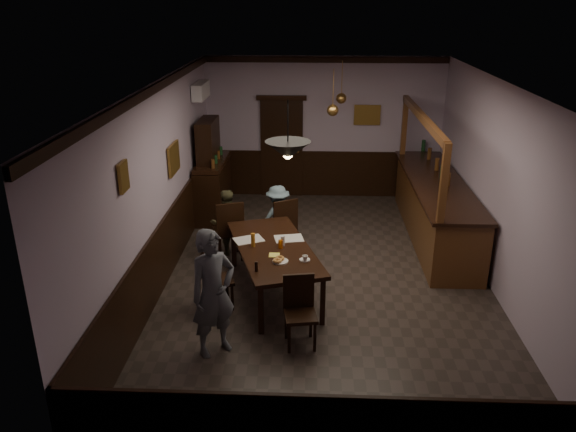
# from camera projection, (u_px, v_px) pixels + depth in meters

# --- Properties ---
(room) EXTENTS (5.01, 8.01, 3.01)m
(room) POSITION_uv_depth(u_px,v_px,m) (328.00, 189.00, 8.23)
(room) COLOR #2D2621
(room) RESTS_ON ground
(dining_table) EXTENTS (1.62, 2.40, 0.75)m
(dining_table) POSITION_uv_depth(u_px,v_px,m) (274.00, 251.00, 8.15)
(dining_table) COLOR black
(dining_table) RESTS_ON ground
(chair_far_left) EXTENTS (0.58, 0.58, 1.05)m
(chair_far_left) POSITION_uv_depth(u_px,v_px,m) (229.00, 228.00, 9.22)
(chair_far_left) COLOR black
(chair_far_left) RESTS_ON ground
(chair_far_right) EXTENTS (0.59, 0.59, 1.01)m
(chair_far_right) POSITION_uv_depth(u_px,v_px,m) (283.00, 224.00, 9.45)
(chair_far_right) COLOR black
(chair_far_right) RESTS_ON ground
(chair_near) EXTENTS (0.45, 0.45, 0.91)m
(chair_near) POSITION_uv_depth(u_px,v_px,m) (300.00, 307.00, 7.03)
(chair_near) COLOR black
(chair_near) RESTS_ON ground
(chair_side) EXTENTS (0.50, 0.50, 0.89)m
(chair_side) POSITION_uv_depth(u_px,v_px,m) (213.00, 277.00, 7.81)
(chair_side) COLOR black
(chair_side) RESTS_ON ground
(person_standing) EXTENTS (0.71, 0.68, 1.63)m
(person_standing) POSITION_uv_depth(u_px,v_px,m) (213.00, 293.00, 6.72)
(person_standing) COLOR slate
(person_standing) RESTS_ON ground
(person_seated_left) EXTENTS (0.70, 0.65, 1.14)m
(person_seated_left) POSITION_uv_depth(u_px,v_px,m) (226.00, 222.00, 9.47)
(person_seated_left) COLOR brown
(person_seated_left) RESTS_ON ground
(person_seated_right) EXTENTS (0.85, 0.73, 1.14)m
(person_seated_right) POSITION_uv_depth(u_px,v_px,m) (278.00, 217.00, 9.69)
(person_seated_right) COLOR slate
(person_seated_right) RESTS_ON ground
(newspaper_left) EXTENTS (0.51, 0.45, 0.01)m
(newspaper_left) POSITION_uv_depth(u_px,v_px,m) (249.00, 240.00, 8.34)
(newspaper_left) COLOR silver
(newspaper_left) RESTS_ON dining_table
(newspaper_right) EXTENTS (0.47, 0.38, 0.01)m
(newspaper_right) POSITION_uv_depth(u_px,v_px,m) (289.00, 238.00, 8.38)
(newspaper_right) COLOR silver
(newspaper_right) RESTS_ON dining_table
(napkin) EXTENTS (0.19, 0.19, 0.00)m
(napkin) POSITION_uv_depth(u_px,v_px,m) (274.00, 255.00, 7.85)
(napkin) COLOR #F0E558
(napkin) RESTS_ON dining_table
(saucer) EXTENTS (0.15, 0.15, 0.01)m
(saucer) POSITION_uv_depth(u_px,v_px,m) (305.00, 260.00, 7.71)
(saucer) COLOR white
(saucer) RESTS_ON dining_table
(coffee_cup) EXTENTS (0.10, 0.10, 0.07)m
(coffee_cup) POSITION_uv_depth(u_px,v_px,m) (305.00, 258.00, 7.65)
(coffee_cup) COLOR white
(coffee_cup) RESTS_ON saucer
(pastry_plate) EXTENTS (0.22, 0.22, 0.01)m
(pastry_plate) POSITION_uv_depth(u_px,v_px,m) (280.00, 261.00, 7.66)
(pastry_plate) COLOR white
(pastry_plate) RESTS_ON dining_table
(pastry_ring_a) EXTENTS (0.13, 0.13, 0.04)m
(pastry_ring_a) POSITION_uv_depth(u_px,v_px,m) (277.00, 261.00, 7.61)
(pastry_ring_a) COLOR #C68C47
(pastry_ring_a) RESTS_ON pastry_plate
(pastry_ring_b) EXTENTS (0.13, 0.13, 0.04)m
(pastry_ring_b) POSITION_uv_depth(u_px,v_px,m) (280.00, 258.00, 7.68)
(pastry_ring_b) COLOR #C68C47
(pastry_ring_b) RESTS_ON pastry_plate
(soda_can) EXTENTS (0.07, 0.07, 0.12)m
(soda_can) POSITION_uv_depth(u_px,v_px,m) (281.00, 244.00, 8.06)
(soda_can) COLOR orange
(soda_can) RESTS_ON dining_table
(beer_glass) EXTENTS (0.06, 0.06, 0.20)m
(beer_glass) POSITION_uv_depth(u_px,v_px,m) (253.00, 240.00, 8.09)
(beer_glass) COLOR #BF721E
(beer_glass) RESTS_ON dining_table
(water_glass) EXTENTS (0.06, 0.06, 0.15)m
(water_glass) POSITION_uv_depth(u_px,v_px,m) (283.00, 241.00, 8.13)
(water_glass) COLOR silver
(water_glass) RESTS_ON dining_table
(pepper_mill) EXTENTS (0.04, 0.04, 0.14)m
(pepper_mill) POSITION_uv_depth(u_px,v_px,m) (256.00, 266.00, 7.37)
(pepper_mill) COLOR black
(pepper_mill) RESTS_ON dining_table
(sideboard) EXTENTS (0.52, 1.47, 1.94)m
(sideboard) POSITION_uv_depth(u_px,v_px,m) (212.00, 178.00, 11.06)
(sideboard) COLOR black
(sideboard) RESTS_ON ground
(bar_counter) EXTENTS (0.94, 4.04, 2.27)m
(bar_counter) POSITION_uv_depth(u_px,v_px,m) (435.00, 207.00, 10.11)
(bar_counter) COLOR #523116
(bar_counter) RESTS_ON ground
(door_back) EXTENTS (0.90, 0.06, 2.10)m
(door_back) POSITION_uv_depth(u_px,v_px,m) (282.00, 149.00, 12.10)
(door_back) COLOR black
(door_back) RESTS_ON ground
(ac_unit) EXTENTS (0.20, 0.85, 0.30)m
(ac_unit) POSITION_uv_depth(u_px,v_px,m) (201.00, 91.00, 10.67)
(ac_unit) COLOR white
(ac_unit) RESTS_ON ground
(picture_left_small) EXTENTS (0.04, 0.28, 0.36)m
(picture_left_small) POSITION_uv_depth(u_px,v_px,m) (123.00, 177.00, 6.60)
(picture_left_small) COLOR olive
(picture_left_small) RESTS_ON ground
(picture_left_large) EXTENTS (0.04, 0.62, 0.48)m
(picture_left_large) POSITION_uv_depth(u_px,v_px,m) (174.00, 158.00, 9.00)
(picture_left_large) COLOR olive
(picture_left_large) RESTS_ON ground
(picture_back) EXTENTS (0.55, 0.04, 0.42)m
(picture_back) POSITION_uv_depth(u_px,v_px,m) (367.00, 115.00, 11.76)
(picture_back) COLOR olive
(picture_back) RESTS_ON ground
(pendant_iron) EXTENTS (0.56, 0.56, 0.72)m
(pendant_iron) POSITION_uv_depth(u_px,v_px,m) (288.00, 150.00, 6.80)
(pendant_iron) COLOR black
(pendant_iron) RESTS_ON ground
(pendant_brass_mid) EXTENTS (0.20, 0.20, 0.81)m
(pendant_brass_mid) POSITION_uv_depth(u_px,v_px,m) (333.00, 110.00, 9.64)
(pendant_brass_mid) COLOR #BF8C3F
(pendant_brass_mid) RESTS_ON ground
(pendant_brass_far) EXTENTS (0.20, 0.20, 0.81)m
(pendant_brass_far) POSITION_uv_depth(u_px,v_px,m) (341.00, 98.00, 10.74)
(pendant_brass_far) COLOR #BF8C3F
(pendant_brass_far) RESTS_ON ground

